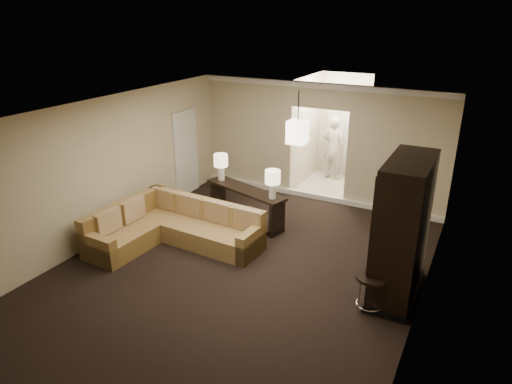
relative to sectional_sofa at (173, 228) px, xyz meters
The scene contains 19 objects.
ground 1.74m from the sectional_sofa, 15.69° to the right, with size 8.00×8.00×0.00m, color black.
wall_back 4.05m from the sectional_sofa, 65.06° to the left, with size 6.00×0.04×2.80m, color #C4B494.
wall_front 4.87m from the sectional_sofa, 69.76° to the right, with size 6.00×0.04×2.80m, color #C4B494.
wall_left 1.79m from the sectional_sofa, 161.17° to the right, with size 0.04×8.00×2.80m, color #C4B494.
wall_right 4.79m from the sectional_sofa, ahead, with size 0.04×8.00×2.80m, color #C4B494.
ceiling 3.00m from the sectional_sofa, 15.69° to the right, with size 6.00×8.00×0.02m, color white.
crown_molding 4.54m from the sectional_sofa, 64.75° to the left, with size 6.00×0.10×0.12m, color silver.
baseboard 3.87m from the sectional_sofa, 64.75° to the left, with size 6.00×0.10×0.12m, color silver.
side_door 2.78m from the sectional_sofa, 119.54° to the left, with size 0.05×0.90×2.10m, color silver.
foyer 5.24m from the sectional_sofa, 71.37° to the left, with size 1.44×2.02×2.80m.
sectional_sofa is the anchor object (origin of this frame).
coffee_table 0.80m from the sectional_sofa, 42.86° to the left, with size 1.12×1.12×0.38m.
console_table 1.73m from the sectional_sofa, 62.93° to the left, with size 2.05×1.02×0.78m.
armoire 4.31m from the sectional_sofa, ahead, with size 0.68×1.58×2.28m.
drink_table 4.01m from the sectional_sofa, ahead, with size 0.49×0.49×0.61m.
table_lamp_left 1.95m from the sectional_sofa, 88.58° to the left, with size 0.31×0.31×0.59m.
table_lamp_right 2.18m from the sectional_sofa, 40.69° to the left, with size 0.31×0.31×0.59m.
pendant_light 3.22m from the sectional_sofa, 53.68° to the left, with size 0.38×0.38×1.09m.
person 5.36m from the sectional_sofa, 73.20° to the left, with size 0.69×0.46×1.91m, color beige.
Camera 1 is at (3.53, -5.90, 4.28)m, focal length 32.00 mm.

